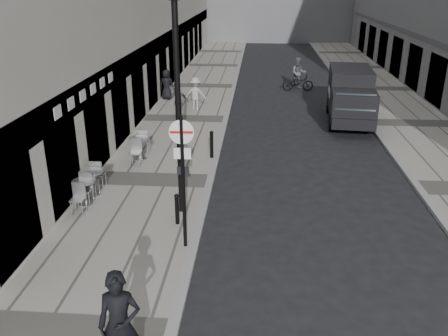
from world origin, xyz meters
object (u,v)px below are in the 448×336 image
Objects in this scene: walking_man at (120,325)px; sign_post at (183,166)px; lamppost at (178,95)px; cyclist at (298,78)px; panel_van at (350,93)px.

walking_man is 0.58× the size of sign_post.
sign_post is 0.55× the size of lamppost.
lamppost is at bearing -108.38° from cyclist.
panel_van reaches higher than walking_man.
sign_post is 13.87m from panel_van.
lamppost is 17.86m from cyclist.
sign_post is at bearing -78.53° from lamppost.
sign_post is 19.51m from cyclist.
cyclist is at bearing 72.62° from walking_man.
lamppost is at bearing -117.06° from panel_van.
walking_man is at bearing -106.43° from panel_van.
walking_man reaches higher than cyclist.
walking_man is at bearing -104.56° from cyclist.
cyclist is at bearing 74.84° from lamppost.
walking_man is at bearing -98.15° from sign_post.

